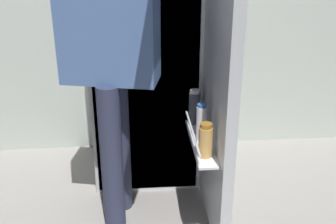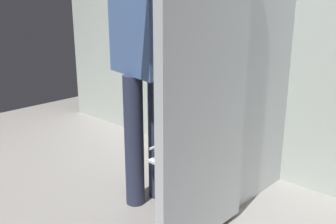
% 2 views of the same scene
% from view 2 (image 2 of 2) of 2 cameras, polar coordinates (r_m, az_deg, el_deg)
% --- Properties ---
extents(ground_plane, '(5.68, 5.68, 0.00)m').
position_cam_2_polar(ground_plane, '(2.48, -0.58, -14.31)').
color(ground_plane, gray).
extents(kitchen_wall, '(4.40, 0.10, 2.41)m').
position_cam_2_polar(kitchen_wall, '(2.88, 12.69, 14.78)').
color(kitchen_wall, beige).
rests_on(kitchen_wall, ground_plane).
extents(refrigerator, '(0.72, 1.29, 1.73)m').
position_cam_2_polar(refrigerator, '(2.54, 7.86, 7.18)').
color(refrigerator, silver).
rests_on(refrigerator, ground_plane).
extents(person, '(0.58, 0.85, 1.68)m').
position_cam_2_polar(person, '(2.28, -3.42, 10.11)').
color(person, '#2D334C').
rests_on(person, ground_plane).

